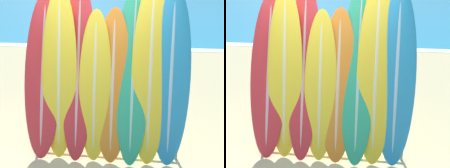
{
  "view_description": "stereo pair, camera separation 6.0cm",
  "coord_description": "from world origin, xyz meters",
  "views": [
    {
      "loc": [
        0.93,
        -3.91,
        2.62
      ],
      "look_at": [
        0.23,
        1.1,
        0.89
      ],
      "focal_mm": 50.0,
      "sensor_mm": 36.0,
      "label": 1
    },
    {
      "loc": [
        0.99,
        -3.91,
        2.62
      ],
      "look_at": [
        0.23,
        1.1,
        0.89
      ],
      "focal_mm": 50.0,
      "sensor_mm": 36.0,
      "label": 2
    }
  ],
  "objects": [
    {
      "name": "ground_plane",
      "position": [
        0.0,
        0.0,
        0.0
      ],
      "size": [
        160.0,
        160.0,
        0.0
      ],
      "primitive_type": "plane",
      "color": "tan"
    },
    {
      "name": "surfboard_slot_2",
      "position": [
        -0.18,
        0.4,
        1.29
      ],
      "size": [
        0.5,
        0.81,
        2.57
      ],
      "color": "red",
      "rests_on": "ground_plane"
    },
    {
      "name": "surfboard_slot_3",
      "position": [
        0.08,
        0.32,
        1.1
      ],
      "size": [
        0.49,
        0.57,
        2.21
      ],
      "color": "yellow",
      "rests_on": "ground_plane"
    },
    {
      "name": "surfboard_slot_1",
      "position": [
        -0.46,
        0.35,
        1.26
      ],
      "size": [
        0.53,
        0.59,
        2.53
      ],
      "color": "yellow",
      "rests_on": "ground_plane"
    },
    {
      "name": "person_mid_beach",
      "position": [
        1.21,
        6.53,
        0.84
      ],
      "size": [
        0.26,
        0.21,
        1.53
      ],
      "rotation": [
        0.0,
        0.0,
        0.36
      ],
      "color": "#A87A5B",
      "rests_on": "ground_plane"
    },
    {
      "name": "surfboard_slot_7",
      "position": [
        1.18,
        0.36,
        1.25
      ],
      "size": [
        0.55,
        0.58,
        2.51
      ],
      "color": "teal",
      "rests_on": "ground_plane"
    },
    {
      "name": "person_far_right",
      "position": [
        -0.68,
        3.37,
        0.95
      ],
      "size": [
        0.29,
        0.24,
        1.74
      ],
      "rotation": [
        0.0,
        0.0,
        0.37
      ],
      "color": "beige",
      "rests_on": "ground_plane"
    },
    {
      "name": "surfboard_slot_6",
      "position": [
        0.88,
        0.37,
        1.31
      ],
      "size": [
        0.55,
        0.64,
        2.63
      ],
      "color": "yellow",
      "rests_on": "ground_plane"
    },
    {
      "name": "person_near_water",
      "position": [
        -0.14,
        6.02,
        0.86
      ],
      "size": [
        0.27,
        0.22,
        1.58
      ],
      "rotation": [
        0.0,
        0.0,
        0.39
      ],
      "color": "beige",
      "rests_on": "ground_plane"
    },
    {
      "name": "surfboard_slot_5",
      "position": [
        0.63,
        0.4,
        1.29
      ],
      "size": [
        0.52,
        0.86,
        2.59
      ],
      "color": "#289E70",
      "rests_on": "ground_plane"
    },
    {
      "name": "surfboard_slot_4",
      "position": [
        0.34,
        0.35,
        1.12
      ],
      "size": [
        0.53,
        0.65,
        2.23
      ],
      "color": "orange",
      "rests_on": "ground_plane"
    },
    {
      "name": "surfboard_slot_0",
      "position": [
        -0.72,
        0.39,
        1.22
      ],
      "size": [
        0.59,
        0.8,
        2.43
      ],
      "color": "red",
      "rests_on": "ground_plane"
    },
    {
      "name": "surfboard_rack",
      "position": [
        0.23,
        0.3,
        0.47
      ],
      "size": [
        2.23,
        0.04,
        0.87
      ],
      "color": "gray",
      "rests_on": "ground_plane"
    },
    {
      "name": "person_far_left",
      "position": [
        0.34,
        3.8,
        0.91
      ],
      "size": [
        0.28,
        0.28,
        1.66
      ],
      "rotation": [
        0.0,
        0.0,
        3.88
      ],
      "color": "tan",
      "rests_on": "ground_plane"
    }
  ]
}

